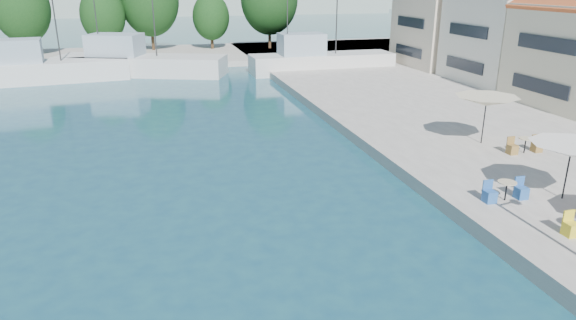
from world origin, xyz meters
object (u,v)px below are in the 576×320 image
object	(u,v)px
trawler_02	(40,70)
trawler_04	(318,61)
umbrella_cream	(486,101)
trawler_03	(137,63)
umbrella_white	(571,150)

from	to	relation	value
trawler_02	trawler_04	bearing A→B (deg)	-10.21
trawler_04	umbrella_cream	xyz separation A→B (m)	(0.37, -26.04, 1.75)
trawler_02	trawler_03	size ratio (longest dim) A/B	0.88
trawler_02	trawler_04	xyz separation A→B (m)	(25.34, -1.50, 0.00)
umbrella_white	trawler_02	bearing A→B (deg)	125.22
trawler_03	trawler_04	distance (m)	17.43
trawler_04	umbrella_cream	bearing A→B (deg)	-89.75
trawler_02	trawler_04	distance (m)	25.39
umbrella_white	umbrella_cream	xyz separation A→B (m)	(1.27, 7.07, 0.25)
trawler_04	trawler_02	bearing A→B (deg)	176.06
trawler_02	trawler_03	distance (m)	8.41
trawler_03	umbrella_white	xyz separation A→B (m)	(16.22, -36.38, 1.49)
trawler_02	umbrella_cream	world-z (taller)	trawler_02
umbrella_cream	trawler_04	bearing A→B (deg)	90.81
umbrella_white	trawler_03	bearing A→B (deg)	114.03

